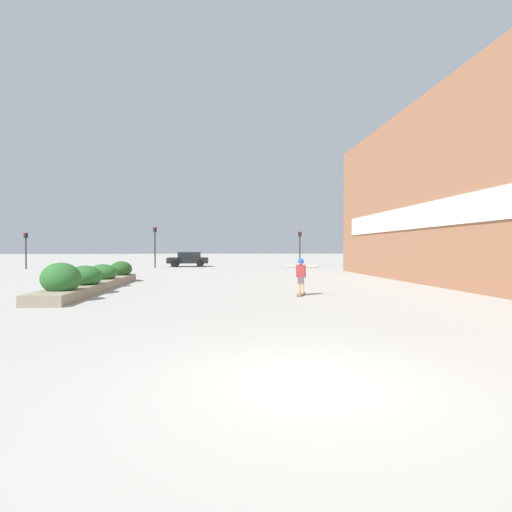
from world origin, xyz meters
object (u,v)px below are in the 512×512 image
at_px(car_leftmost, 188,259).
at_px(car_center_left, 398,258).
at_px(traffic_light_right, 300,243).
at_px(traffic_light_left, 155,240).
at_px(skateboarder, 301,272).
at_px(skateboard, 301,294).
at_px(traffic_light_far_left, 26,244).

relative_size(car_leftmost, car_center_left, 0.90).
bearing_deg(traffic_light_right, traffic_light_left, 179.26).
relative_size(car_leftmost, traffic_light_right, 1.17).
xyz_separation_m(skateboarder, traffic_light_left, (-8.91, 23.00, 1.68)).
bearing_deg(car_leftmost, skateboard, -166.77).
height_order(car_center_left, traffic_light_far_left, traffic_light_far_left).
bearing_deg(traffic_light_right, traffic_light_far_left, -179.27).
bearing_deg(traffic_light_left, skateboard, -68.83).
xyz_separation_m(car_leftmost, traffic_light_right, (10.74, -2.82, 1.56)).
bearing_deg(traffic_light_right, skateboard, -101.66).
bearing_deg(traffic_light_far_left, skateboarder, -48.25).
distance_m(traffic_light_left, traffic_light_right, 13.62).
distance_m(skateboarder, traffic_light_right, 23.35).
distance_m(skateboarder, traffic_light_far_left, 30.20).
height_order(skateboard, traffic_light_left, traffic_light_left).
distance_m(car_leftmost, traffic_light_left, 4.30).
height_order(traffic_light_left, traffic_light_far_left, traffic_light_left).
distance_m(traffic_light_right, traffic_light_far_left, 24.80).
bearing_deg(skateboarder, traffic_light_left, 136.65).
bearing_deg(car_center_left, traffic_light_right, 104.60).
relative_size(skateboarder, car_center_left, 0.29).
distance_m(skateboard, traffic_light_left, 24.79).
height_order(skateboarder, car_center_left, car_center_left).
bearing_deg(car_leftmost, car_center_left, -89.80).
distance_m(skateboarder, car_center_left, 30.20).
xyz_separation_m(car_center_left, traffic_light_far_left, (-35.92, -3.21, 1.41)).
relative_size(skateboarder, traffic_light_far_left, 0.41).
bearing_deg(car_leftmost, skateboarder, -166.77).
xyz_separation_m(car_center_left, traffic_light_left, (-24.74, -2.72, 1.77)).
height_order(car_leftmost, car_center_left, car_center_left).
bearing_deg(traffic_light_left, car_leftmost, 42.63).
xyz_separation_m(skateboard, traffic_light_left, (-8.91, 23.00, 2.49)).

